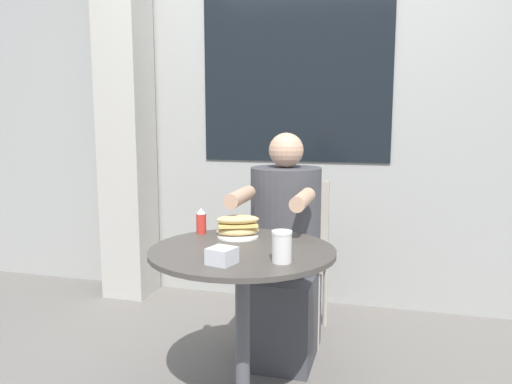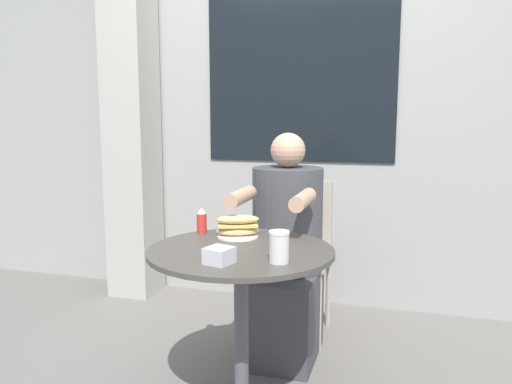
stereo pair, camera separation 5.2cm
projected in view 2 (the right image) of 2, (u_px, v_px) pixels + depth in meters
storefront_wall at (308, 92)px, 3.24m from camera, size 8.00×0.09×2.80m
lattice_pillar at (132, 123)px, 3.41m from camera, size 0.30×0.30×2.40m
cafe_table at (241, 293)px, 2.03m from camera, size 0.75×0.75×0.71m
diner_chair at (299, 242)px, 2.89m from camera, size 0.38×0.38×0.87m
seated_diner at (285, 262)px, 2.56m from camera, size 0.36×0.65×1.16m
sandwich_on_plate at (238, 227)px, 2.19m from camera, size 0.20×0.18×0.10m
drink_cup at (279, 247)px, 1.80m from camera, size 0.08×0.08×0.12m
napkin_box at (219, 256)px, 1.79m from camera, size 0.11×0.11×0.06m
condiment_bottle at (202, 221)px, 2.27m from camera, size 0.05×0.05×0.12m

